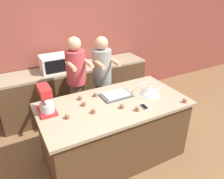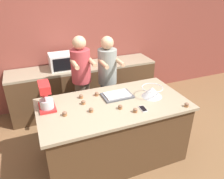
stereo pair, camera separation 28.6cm
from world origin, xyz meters
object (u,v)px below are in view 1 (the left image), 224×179
(person_right, at_px, (102,81))
(cupcake_7, at_px, (185,101))
(stand_mixer, at_px, (46,101))
(cell_phone, at_px, (144,107))
(person_left, at_px, (77,85))
(cupcake_6, at_px, (93,111))
(mixing_bowl, at_px, (150,90))
(baking_tray, at_px, (116,95))
(cupcake_2, at_px, (84,104))
(cupcake_4, at_px, (122,106))
(cupcake_1, at_px, (67,116))
(cupcake_5, at_px, (95,95))
(microwave_oven, at_px, (55,63))
(cupcake_0, at_px, (80,98))
(cupcake_3, at_px, (137,109))

(person_right, bearing_deg, cupcake_7, -63.17)
(stand_mixer, distance_m, cell_phone, 1.23)
(cell_phone, xyz_separation_m, cupcake_7, (0.55, -0.16, 0.02))
(cupcake_7, bearing_deg, person_left, 130.79)
(cupcake_6, bearing_deg, mixing_bowl, 4.46)
(person_right, xyz_separation_m, cupcake_7, (0.62, -1.23, 0.08))
(baking_tray, distance_m, cupcake_2, 0.50)
(cupcake_2, xyz_separation_m, cupcake_4, (0.40, -0.29, 0.00))
(cell_phone, bearing_deg, stand_mixer, 157.00)
(cupcake_1, height_order, cupcake_6, same)
(person_left, relative_size, cupcake_2, 29.04)
(cupcake_1, bearing_deg, cupcake_2, 32.77)
(cupcake_5, height_order, cupcake_7, same)
(person_left, bearing_deg, cupcake_2, -103.21)
(mixing_bowl, height_order, baking_tray, mixing_bowl)
(person_left, relative_size, person_right, 1.03)
(cupcake_6, bearing_deg, microwave_oven, 90.71)
(person_right, height_order, cupcake_1, person_right)
(cell_phone, height_order, cupcake_1, cupcake_1)
(baking_tray, bearing_deg, cupcake_4, -106.53)
(cupcake_1, height_order, cupcake_7, same)
(cupcake_1, relative_size, cupcake_7, 1.00)
(person_right, height_order, stand_mixer, person_right)
(cell_phone, xyz_separation_m, cupcake_4, (-0.26, 0.12, 0.02))
(person_left, height_order, cell_phone, person_left)
(stand_mixer, relative_size, cupcake_1, 6.28)
(baking_tray, xyz_separation_m, cupcake_6, (-0.46, -0.25, 0.01))
(cupcake_0, xyz_separation_m, cupcake_2, (-0.02, -0.17, 0.00))
(person_right, distance_m, cupcake_7, 1.38)
(person_left, height_order, microwave_oven, person_left)
(microwave_oven, xyz_separation_m, cupcake_2, (-0.02, -1.38, -0.12))
(cupcake_2, xyz_separation_m, cupcake_7, (1.22, -0.56, 0.00))
(cell_phone, bearing_deg, microwave_oven, 109.98)
(cupcake_1, bearing_deg, microwave_oven, 79.10)
(cupcake_2, distance_m, cupcake_4, 0.50)
(person_left, xyz_separation_m, cupcake_4, (0.25, -0.96, 0.05))
(microwave_oven, xyz_separation_m, cupcake_7, (1.20, -1.94, -0.12))
(person_right, xyz_separation_m, cupcake_2, (-0.60, -0.67, 0.08))
(cupcake_4, distance_m, cupcake_7, 0.86)
(stand_mixer, bearing_deg, cupcake_3, -26.63)
(cupcake_3, height_order, cupcake_7, same)
(cupcake_2, relative_size, cupcake_6, 1.00)
(cell_phone, xyz_separation_m, cupcake_5, (-0.43, 0.56, 0.02))
(microwave_oven, xyz_separation_m, cupcake_4, (0.38, -1.67, -0.12))
(baking_tray, distance_m, cupcake_7, 0.93)
(cell_phone, xyz_separation_m, cupcake_6, (-0.63, 0.19, 0.02))
(baking_tray, relative_size, cupcake_1, 7.32)
(cupcake_5, bearing_deg, stand_mixer, -172.84)
(cupcake_7, bearing_deg, microwave_oven, 121.75)
(cupcake_7, bearing_deg, cupcake_2, 155.31)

